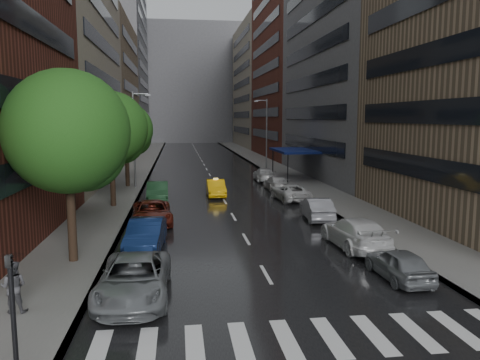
# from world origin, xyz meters

# --- Properties ---
(ground) EXTENTS (220.00, 220.00, 0.00)m
(ground) POSITION_xyz_m (0.00, 0.00, 0.00)
(ground) COLOR gray
(ground) RESTS_ON ground
(road) EXTENTS (14.00, 140.00, 0.01)m
(road) POSITION_xyz_m (0.00, 50.00, 0.01)
(road) COLOR black
(road) RESTS_ON ground
(sidewalk_left) EXTENTS (4.00, 140.00, 0.15)m
(sidewalk_left) POSITION_xyz_m (-9.00, 50.00, 0.07)
(sidewalk_left) COLOR gray
(sidewalk_left) RESTS_ON ground
(sidewalk_right) EXTENTS (4.00, 140.00, 0.15)m
(sidewalk_right) POSITION_xyz_m (9.00, 50.00, 0.07)
(sidewalk_right) COLOR gray
(sidewalk_right) RESTS_ON ground
(crosswalk) EXTENTS (13.15, 2.80, 0.01)m
(crosswalk) POSITION_xyz_m (0.20, -2.00, 0.01)
(crosswalk) COLOR silver
(crosswalk) RESTS_ON ground
(buildings_left) EXTENTS (8.00, 108.00, 38.00)m
(buildings_left) POSITION_xyz_m (-15.00, 58.79, 15.99)
(buildings_left) COLOR maroon
(buildings_left) RESTS_ON ground
(buildings_right) EXTENTS (8.05, 109.10, 36.00)m
(buildings_right) POSITION_xyz_m (15.00, 56.70, 15.03)
(buildings_right) COLOR #937A5B
(buildings_right) RESTS_ON ground
(building_far) EXTENTS (40.00, 14.00, 32.00)m
(building_far) POSITION_xyz_m (0.00, 118.00, 16.00)
(building_far) COLOR slate
(building_far) RESTS_ON ground
(tree_near) EXTENTS (5.60, 5.60, 8.92)m
(tree_near) POSITION_xyz_m (-8.60, 6.70, 6.11)
(tree_near) COLOR #382619
(tree_near) RESTS_ON ground
(tree_mid) EXTENTS (5.46, 5.46, 8.70)m
(tree_mid) POSITION_xyz_m (-8.60, 20.52, 5.96)
(tree_mid) COLOR #382619
(tree_mid) RESTS_ON ground
(tree_far) EXTENTS (5.14, 5.14, 8.19)m
(tree_far) POSITION_xyz_m (-8.60, 30.83, 5.61)
(tree_far) COLOR #382619
(tree_far) RESTS_ON ground
(taxi) EXTENTS (1.52, 4.34, 1.43)m
(taxi) POSITION_xyz_m (-0.51, 24.64, 0.72)
(taxi) COLOR #F1AF0C
(taxi) RESTS_ON ground
(parked_cars_left) EXTENTS (2.85, 26.05, 1.60)m
(parked_cars_left) POSITION_xyz_m (-5.40, 10.76, 0.77)
(parked_cars_left) COLOR gray
(parked_cars_left) RESTS_ON ground
(parked_cars_right) EXTENTS (2.67, 35.42, 1.60)m
(parked_cars_right) POSITION_xyz_m (5.40, 18.11, 0.72)
(parked_cars_right) COLOR slate
(parked_cars_right) RESTS_ON ground
(ped_black_umbrella) EXTENTS (0.96, 0.98, 2.09)m
(ped_black_umbrella) POSITION_xyz_m (-9.32, 0.93, 1.38)
(ped_black_umbrella) COLOR #4D4D52
(ped_black_umbrella) RESTS_ON sidewalk_left
(traffic_light) EXTENTS (0.18, 0.15, 3.45)m
(traffic_light) POSITION_xyz_m (-7.60, -4.13, 2.23)
(traffic_light) COLOR black
(traffic_light) RESTS_ON sidewalk_left
(street_lamp_left) EXTENTS (1.74, 0.22, 9.00)m
(street_lamp_left) POSITION_xyz_m (-7.72, 30.00, 4.89)
(street_lamp_left) COLOR gray
(street_lamp_left) RESTS_ON sidewalk_left
(street_lamp_right) EXTENTS (1.74, 0.22, 9.00)m
(street_lamp_right) POSITION_xyz_m (7.72, 45.00, 4.89)
(street_lamp_right) COLOR gray
(street_lamp_right) RESTS_ON sidewalk_right
(awning) EXTENTS (4.00, 8.00, 3.12)m
(awning) POSITION_xyz_m (8.98, 35.00, 3.13)
(awning) COLOR navy
(awning) RESTS_ON sidewalk_right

